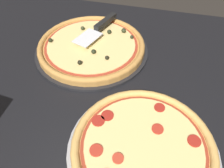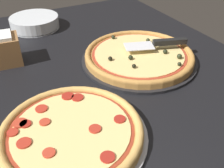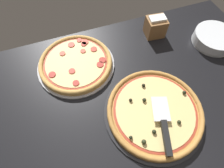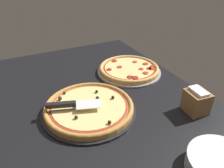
# 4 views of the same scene
# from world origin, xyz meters

# --- Properties ---
(ground_plane) EXTENTS (1.51, 0.98, 0.04)m
(ground_plane) POSITION_xyz_m (0.00, 0.00, -0.02)
(ground_plane) COLOR black
(pizza_pan_front) EXTENTS (0.43, 0.43, 0.01)m
(pizza_pan_front) POSITION_xyz_m (0.04, -0.10, 0.01)
(pizza_pan_front) COLOR black
(pizza_pan_front) RESTS_ON ground_plane
(pizza_front) EXTENTS (0.40, 0.40, 0.04)m
(pizza_front) POSITION_xyz_m (0.04, -0.10, 0.03)
(pizza_front) COLOR #B77F3D
(pizza_front) RESTS_ON pizza_pan_front
(pizza_pan_back) EXTENTS (0.38, 0.38, 0.01)m
(pizza_pan_back) POSITION_xyz_m (-0.21, 0.26, 0.01)
(pizza_pan_back) COLOR #939399
(pizza_pan_back) RESTS_ON ground_plane
(pizza_back) EXTENTS (0.36, 0.36, 0.03)m
(pizza_back) POSITION_xyz_m (-0.21, 0.26, 0.02)
(pizza_back) COLOR tan
(pizza_back) RESTS_ON pizza_pan_back
(serving_spatula) EXTENTS (0.12, 0.24, 0.02)m
(serving_spatula) POSITION_xyz_m (0.03, -0.19, 0.06)
(serving_spatula) COLOR silver
(serving_spatula) RESTS_ON pizza_front
(plate_stack) EXTENTS (0.22, 0.22, 0.06)m
(plate_stack) POSITION_xyz_m (0.53, 0.17, 0.03)
(plate_stack) COLOR silver
(plate_stack) RESTS_ON ground_plane
(napkin_holder) EXTENTS (0.11, 0.10, 0.11)m
(napkin_holder) POSITION_xyz_m (0.26, 0.33, 0.05)
(napkin_holder) COLOR olive
(napkin_holder) RESTS_ON ground_plane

